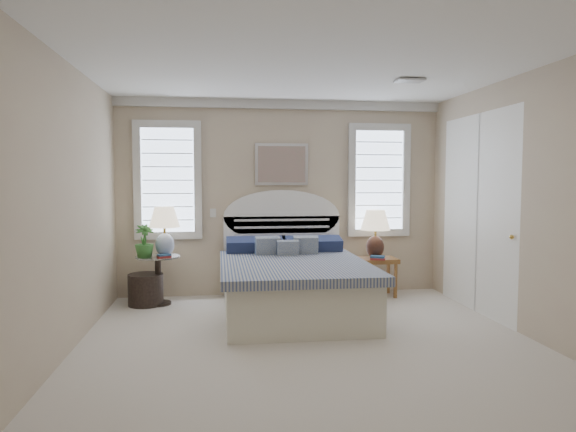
% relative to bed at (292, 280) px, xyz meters
% --- Properties ---
extents(floor, '(4.50, 5.00, 0.01)m').
position_rel_bed_xyz_m(floor, '(0.00, -1.46, -0.39)').
color(floor, beige).
rests_on(floor, ground).
extents(ceiling, '(4.50, 5.00, 0.01)m').
position_rel_bed_xyz_m(ceiling, '(0.00, -1.46, 2.31)').
color(ceiling, white).
rests_on(ceiling, wall_back).
extents(wall_back, '(4.50, 0.02, 2.70)m').
position_rel_bed_xyz_m(wall_back, '(0.00, 1.04, 0.96)').
color(wall_back, '#BDA68E').
rests_on(wall_back, floor).
extents(wall_left, '(0.02, 5.00, 2.70)m').
position_rel_bed_xyz_m(wall_left, '(-2.25, -1.46, 0.96)').
color(wall_left, '#BDA68E').
rests_on(wall_left, floor).
extents(wall_right, '(0.02, 5.00, 2.70)m').
position_rel_bed_xyz_m(wall_right, '(2.25, -1.46, 0.96)').
color(wall_right, '#BDA68E').
rests_on(wall_right, floor).
extents(crown_molding, '(4.50, 0.08, 0.12)m').
position_rel_bed_xyz_m(crown_molding, '(0.00, 1.00, 2.25)').
color(crown_molding, silver).
rests_on(crown_molding, wall_back).
extents(hvac_vent, '(0.30, 0.20, 0.02)m').
position_rel_bed_xyz_m(hvac_vent, '(1.20, -0.66, 2.29)').
color(hvac_vent, '#B2B2B2').
rests_on(hvac_vent, ceiling).
extents(switch_plate, '(0.08, 0.01, 0.12)m').
position_rel_bed_xyz_m(switch_plate, '(-0.95, 1.03, 0.76)').
color(switch_plate, silver).
rests_on(switch_plate, wall_back).
extents(window_left, '(0.90, 0.06, 1.60)m').
position_rel_bed_xyz_m(window_left, '(-1.55, 1.02, 1.21)').
color(window_left, '#C9DFFF').
rests_on(window_left, wall_back).
extents(window_right, '(0.90, 0.06, 1.60)m').
position_rel_bed_xyz_m(window_right, '(1.40, 1.02, 1.21)').
color(window_right, '#C9DFFF').
rests_on(window_right, wall_back).
extents(painting, '(0.74, 0.04, 0.58)m').
position_rel_bed_xyz_m(painting, '(0.00, 1.00, 1.43)').
color(painting, silver).
rests_on(painting, wall_back).
extents(closet_door, '(0.02, 1.80, 2.40)m').
position_rel_bed_xyz_m(closet_door, '(2.23, -0.26, 0.81)').
color(closet_door, white).
rests_on(closet_door, floor).
extents(bed, '(1.72, 2.28, 1.47)m').
position_rel_bed_xyz_m(bed, '(0.00, 0.00, 0.00)').
color(bed, silver).
rests_on(bed, floor).
extents(side_table_left, '(0.56, 0.56, 0.63)m').
position_rel_bed_xyz_m(side_table_left, '(-1.65, 0.59, 0.00)').
color(side_table_left, black).
rests_on(side_table_left, floor).
extents(nightstand_right, '(0.50, 0.40, 0.53)m').
position_rel_bed_xyz_m(nightstand_right, '(1.30, 0.69, 0.00)').
color(nightstand_right, olive).
rests_on(nightstand_right, floor).
extents(floor_pot, '(0.51, 0.51, 0.40)m').
position_rel_bed_xyz_m(floor_pot, '(-1.81, 0.59, -0.18)').
color(floor_pot, black).
rests_on(floor_pot, floor).
extents(lamp_left, '(0.43, 0.43, 0.64)m').
position_rel_bed_xyz_m(lamp_left, '(-1.56, 0.61, 0.63)').
color(lamp_left, silver).
rests_on(lamp_left, side_table_left).
extents(lamp_right, '(0.48, 0.48, 0.67)m').
position_rel_bed_xyz_m(lamp_right, '(1.27, 0.73, 0.55)').
color(lamp_right, black).
rests_on(lamp_right, nightstand_right).
extents(potted_plant, '(0.30, 0.30, 0.41)m').
position_rel_bed_xyz_m(potted_plant, '(-1.80, 0.48, 0.45)').
color(potted_plant, '#36712D').
rests_on(potted_plant, side_table_left).
extents(books_left, '(0.19, 0.16, 0.04)m').
position_rel_bed_xyz_m(books_left, '(-1.56, 0.45, 0.27)').
color(books_left, maroon).
rests_on(books_left, side_table_left).
extents(books_right, '(0.23, 0.19, 0.05)m').
position_rel_bed_xyz_m(books_right, '(1.24, 0.54, 0.17)').
color(books_right, maroon).
rests_on(books_right, nightstand_right).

